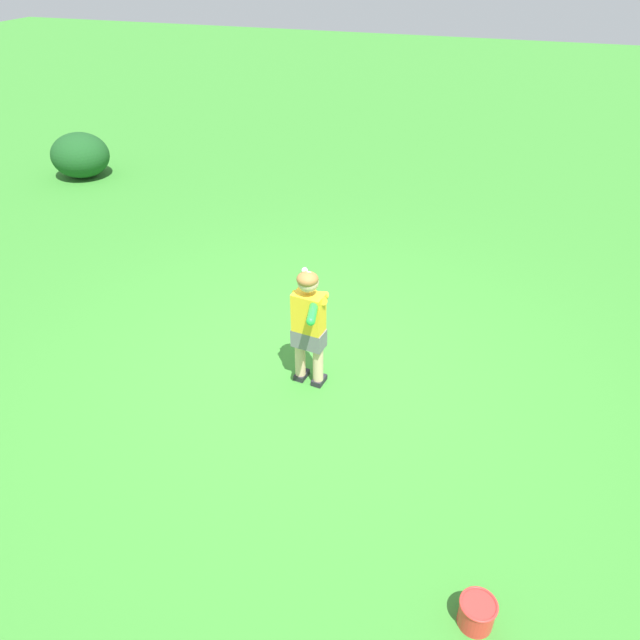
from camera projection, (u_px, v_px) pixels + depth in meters
ground_plane at (310, 367)px, 5.37m from camera, size 40.00×40.00×0.00m
child_batter at (309, 319)px, 4.84m from camera, size 0.33×0.62×1.08m
play_ball_center_lawn at (305, 271)px, 6.80m from camera, size 0.08×0.08×0.08m
toy_bucket at (477, 613)px, 3.34m from camera, size 0.22×0.22×0.19m
shrub_left_background at (80, 155)px, 9.29m from camera, size 0.89×0.85×0.68m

